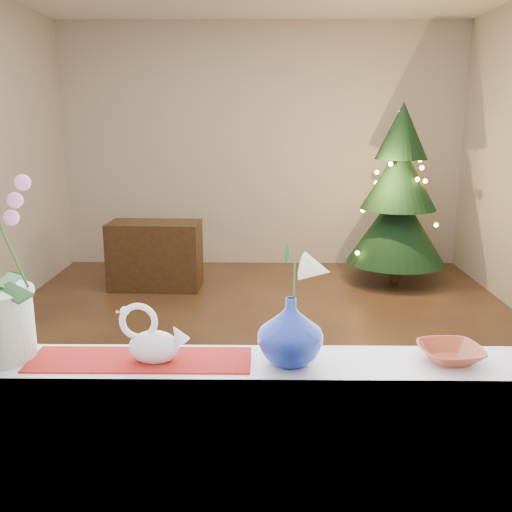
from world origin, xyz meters
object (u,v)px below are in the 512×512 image
Objects in this scene: swan at (154,335)px; side_table at (155,255)px; blue_vase at (290,326)px; xmas_tree at (399,195)px; amber_dish at (450,355)px; paperweight at (306,356)px.

swan is 3.98m from side_table.
xmas_tree is at bearing 72.55° from blue_vase.
paperweight is at bearing -174.84° from amber_dish.
side_table is at bearing 106.78° from blue_vase.
swan is 0.48m from paperweight.
paperweight is (0.47, -0.02, -0.06)m from swan.
amber_dish is at bearing 5.16° from paperweight.
side_table is (-2.45, -0.25, -0.58)m from xmas_tree.
amber_dish is (0.51, 0.02, -0.10)m from blue_vase.
side_table is at bearing 83.15° from swan.
amber_dish is (0.46, 0.04, -0.01)m from paperweight.
blue_vase is at bearing -107.45° from xmas_tree.
amber_dish is 0.19× the size of side_table.
swan reaches higher than paperweight.
swan is 0.94m from amber_dish.
amber_dish is at bearing -64.24° from side_table.
paperweight is 0.46m from amber_dish.
xmas_tree is (1.24, 4.12, -0.04)m from paperweight.
swan reaches higher than side_table.
swan is at bearing -178.65° from amber_dish.
amber_dish is 4.22m from side_table.
blue_vase is 4.30m from xmas_tree.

